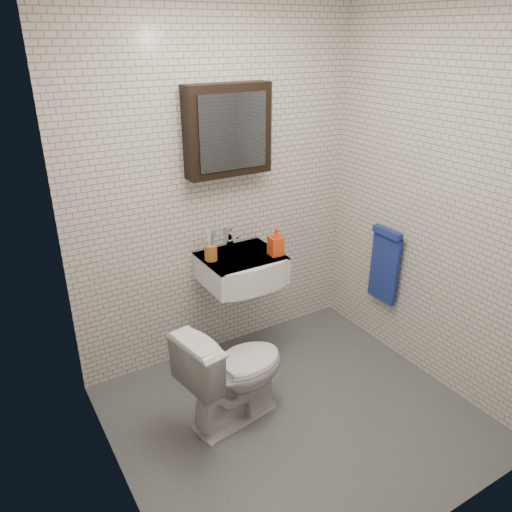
% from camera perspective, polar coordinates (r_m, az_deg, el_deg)
% --- Properties ---
extents(ground, '(2.20, 2.00, 0.01)m').
position_cam_1_polar(ground, '(3.43, 4.41, -17.81)').
color(ground, '#484B4F').
rests_on(ground, ground).
extents(room_shell, '(2.22, 2.02, 2.51)m').
position_cam_1_polar(room_shell, '(2.68, 5.41, 6.07)').
color(room_shell, silver).
rests_on(room_shell, ground).
extents(washbasin, '(0.55, 0.50, 0.20)m').
position_cam_1_polar(washbasin, '(3.54, -1.39, -1.54)').
color(washbasin, white).
rests_on(washbasin, room_shell).
extents(faucet, '(0.06, 0.20, 0.15)m').
position_cam_1_polar(faucet, '(3.63, -2.96, 1.91)').
color(faucet, silver).
rests_on(faucet, washbasin).
extents(mirror_cabinet, '(0.60, 0.15, 0.60)m').
position_cam_1_polar(mirror_cabinet, '(3.41, -3.22, 14.13)').
color(mirror_cabinet, black).
rests_on(mirror_cabinet, room_shell).
extents(towel_rail, '(0.09, 0.30, 0.58)m').
position_cam_1_polar(towel_rail, '(3.85, 14.51, -0.70)').
color(towel_rail, silver).
rests_on(towel_rail, room_shell).
extents(toothbrush_cup, '(0.12, 0.12, 0.24)m').
position_cam_1_polar(toothbrush_cup, '(3.45, -5.18, 0.49)').
color(toothbrush_cup, '#9F5D27').
rests_on(toothbrush_cup, washbasin).
extents(soap_bottle, '(0.10, 0.10, 0.21)m').
position_cam_1_polar(soap_bottle, '(3.50, 2.27, 1.67)').
color(soap_bottle, orange).
rests_on(soap_bottle, washbasin).
extents(toilet, '(0.75, 0.51, 0.71)m').
position_cam_1_polar(toilet, '(3.21, -2.51, -13.07)').
color(toilet, white).
rests_on(toilet, ground).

